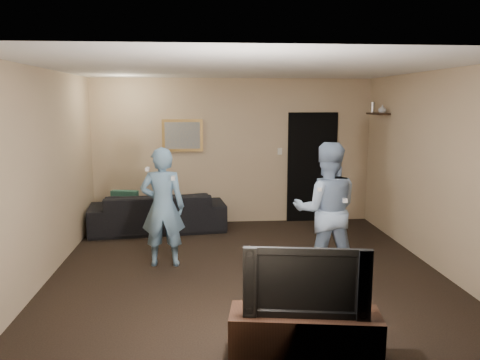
{
  "coord_description": "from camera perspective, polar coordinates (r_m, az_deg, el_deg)",
  "views": [
    {
      "loc": [
        -0.57,
        -5.88,
        2.2
      ],
      "look_at": [
        -0.06,
        0.3,
        1.15
      ],
      "focal_mm": 35.0,
      "sensor_mm": 36.0,
      "label": 1
    }
  ],
  "objects": [
    {
      "name": "ground",
      "position": [
        6.31,
        0.75,
        -10.81
      ],
      "size": [
        5.0,
        5.0,
        0.0
      ],
      "primitive_type": "plane",
      "color": "black",
      "rests_on": "ground"
    },
    {
      "name": "ceiling",
      "position": [
        5.93,
        0.8,
        13.48
      ],
      "size": [
        5.0,
        5.0,
        0.04
      ],
      "primitive_type": "cube",
      "color": "silver",
      "rests_on": "wall_back"
    },
    {
      "name": "wall_back",
      "position": [
        8.45,
        -0.86,
        3.48
      ],
      "size": [
        5.0,
        0.04,
        2.6
      ],
      "primitive_type": "cube",
      "color": "tan",
      "rests_on": "ground"
    },
    {
      "name": "wall_front",
      "position": [
        3.55,
        4.66,
        -5.1
      ],
      "size": [
        5.0,
        0.04,
        2.6
      ],
      "primitive_type": "cube",
      "color": "tan",
      "rests_on": "ground"
    },
    {
      "name": "wall_left",
      "position": [
        6.26,
        -22.66,
        0.59
      ],
      "size": [
        0.04,
        5.0,
        2.6
      ],
      "primitive_type": "cube",
      "color": "tan",
      "rests_on": "ground"
    },
    {
      "name": "wall_right",
      "position": [
        6.7,
        22.59,
        1.14
      ],
      "size": [
        0.04,
        5.0,
        2.6
      ],
      "primitive_type": "cube",
      "color": "tan",
      "rests_on": "ground"
    },
    {
      "name": "sofa",
      "position": [
        8.16,
        -9.97,
        -3.79
      ],
      "size": [
        2.36,
        1.15,
        0.66
      ],
      "primitive_type": "imported",
      "rotation": [
        0.0,
        0.0,
        3.26
      ],
      "color": "black",
      "rests_on": "ground"
    },
    {
      "name": "throw_pillow",
      "position": [
        8.19,
        -13.84,
        -2.81
      ],
      "size": [
        0.47,
        0.23,
        0.45
      ],
      "primitive_type": "cube",
      "rotation": [
        0.0,
        0.0,
        -0.22
      ],
      "color": "#17453A",
      "rests_on": "sofa"
    },
    {
      "name": "painting_frame",
      "position": [
        8.39,
        -7.02,
        5.42
      ],
      "size": [
        0.72,
        0.05,
        0.57
      ],
      "primitive_type": "cube",
      "color": "olive",
      "rests_on": "wall_back"
    },
    {
      "name": "painting_canvas",
      "position": [
        8.36,
        -7.03,
        5.41
      ],
      "size": [
        0.62,
        0.01,
        0.47
      ],
      "primitive_type": "cube",
      "color": "slate",
      "rests_on": "painting_frame"
    },
    {
      "name": "doorway",
      "position": [
        8.68,
        8.76,
        1.53
      ],
      "size": [
        0.9,
        0.06,
        2.0
      ],
      "primitive_type": "cube",
      "color": "black",
      "rests_on": "ground"
    },
    {
      "name": "light_switch",
      "position": [
        8.53,
        4.88,
        3.5
      ],
      "size": [
        0.08,
        0.02,
        0.12
      ],
      "primitive_type": "cube",
      "color": "silver",
      "rests_on": "wall_back"
    },
    {
      "name": "wall_shelf",
      "position": [
        8.24,
        16.47,
        7.75
      ],
      "size": [
        0.2,
        0.6,
        0.03
      ],
      "primitive_type": "cube",
      "color": "black",
      "rests_on": "wall_right"
    },
    {
      "name": "shelf_vase",
      "position": [
        8.07,
        16.96,
        8.28
      ],
      "size": [
        0.16,
        0.16,
        0.14
      ],
      "primitive_type": "imported",
      "rotation": [
        0.0,
        0.0,
        -0.33
      ],
      "color": "silver",
      "rests_on": "wall_shelf"
    },
    {
      "name": "shelf_figurine",
      "position": [
        8.48,
        15.87,
        8.53
      ],
      "size": [
        0.06,
        0.06,
        0.18
      ],
      "primitive_type": "cylinder",
      "color": "silver",
      "rests_on": "wall_shelf"
    },
    {
      "name": "tv_console",
      "position": [
        4.15,
        7.86,
        -18.48
      ],
      "size": [
        1.29,
        0.59,
        0.44
      ],
      "primitive_type": "cube",
      "rotation": [
        0.0,
        0.0,
        -0.15
      ],
      "color": "black",
      "rests_on": "ground"
    },
    {
      "name": "television",
      "position": [
        3.94,
        8.03,
        -11.85
      ],
      "size": [
        1.03,
        0.29,
        0.59
      ],
      "primitive_type": "imported",
      "rotation": [
        0.0,
        0.0,
        -0.15
      ],
      "color": "black",
      "rests_on": "tv_console"
    },
    {
      "name": "wii_player_left",
      "position": [
        6.33,
        -9.4,
        -3.27
      ],
      "size": [
        0.6,
        0.49,
        1.61
      ],
      "color": "#658EB0",
      "rests_on": "ground"
    },
    {
      "name": "wii_player_right",
      "position": [
        5.94,
        10.45,
        -3.66
      ],
      "size": [
        0.91,
        0.75,
        1.71
      ],
      "color": "#839EBF",
      "rests_on": "ground"
    }
  ]
}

